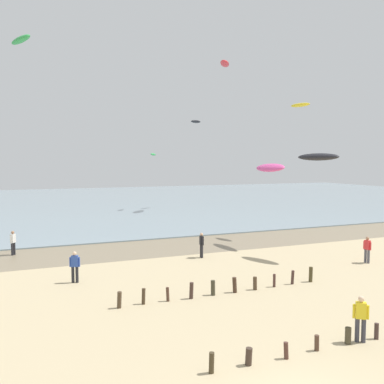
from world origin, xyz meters
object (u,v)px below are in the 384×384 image
at_px(person_far_down_beach, 202,244).
at_px(kite_aloft_4, 21,40).
at_px(kite_aloft_5, 153,154).
at_px(kite_aloft_2, 300,105).
at_px(person_mid_beach, 367,249).
at_px(kite_aloft_7, 318,157).
at_px(kite_aloft_1, 196,122).
at_px(person_nearest_camera, 361,317).
at_px(person_left_flank, 75,266).
at_px(person_right_flank, 13,242).
at_px(kite_aloft_6, 225,64).
at_px(kite_aloft_0, 270,168).

distance_m(person_far_down_beach, kite_aloft_4, 19.92).
bearing_deg(kite_aloft_5, kite_aloft_2, 42.89).
bearing_deg(kite_aloft_4, person_mid_beach, 35.16).
relative_size(kite_aloft_2, kite_aloft_7, 0.65).
bearing_deg(kite_aloft_5, kite_aloft_4, -9.44).
xyz_separation_m(person_far_down_beach, kite_aloft_1, (11.62, 28.53, 11.17)).
relative_size(person_nearest_camera, kite_aloft_7, 0.56).
distance_m(person_left_flank, kite_aloft_4, 18.28).
bearing_deg(kite_aloft_2, person_right_flank, 71.80).
height_order(person_mid_beach, kite_aloft_5, kite_aloft_5).
height_order(person_left_flank, kite_aloft_1, kite_aloft_1).
height_order(person_right_flank, kite_aloft_5, kite_aloft_5).
bearing_deg(kite_aloft_1, kite_aloft_5, -28.59).
height_order(person_nearest_camera, kite_aloft_6, kite_aloft_6).
bearing_deg(kite_aloft_4, kite_aloft_7, 37.58).
bearing_deg(person_left_flank, kite_aloft_4, 101.78).
relative_size(person_far_down_beach, kite_aloft_0, 0.52).
xyz_separation_m(person_far_down_beach, kite_aloft_7, (7.21, -2.99, 5.94)).
height_order(person_left_flank, kite_aloft_2, kite_aloft_2).
distance_m(kite_aloft_1, kite_aloft_6, 8.70).
height_order(kite_aloft_4, kite_aloft_5, kite_aloft_4).
distance_m(person_right_flank, kite_aloft_1, 34.60).
bearing_deg(person_far_down_beach, kite_aloft_6, 60.14).
bearing_deg(kite_aloft_1, person_nearest_camera, 42.83).
bearing_deg(kite_aloft_6, person_nearest_camera, -168.83).
bearing_deg(person_left_flank, person_far_down_beach, 17.92).
xyz_separation_m(person_far_down_beach, kite_aloft_5, (5.28, 28.15, 6.57)).
height_order(person_mid_beach, kite_aloft_7, kite_aloft_7).
xyz_separation_m(person_left_flank, kite_aloft_2, (19.72, 6.94, 10.44)).
relative_size(person_left_flank, kite_aloft_7, 0.56).
bearing_deg(person_left_flank, kite_aloft_7, -0.61).
bearing_deg(person_nearest_camera, person_mid_beach, 44.07).
bearing_deg(person_right_flank, kite_aloft_7, -24.56).
distance_m(person_left_flank, person_right_flank, 9.13).
height_order(kite_aloft_1, kite_aloft_4, kite_aloft_4).
bearing_deg(person_right_flank, kite_aloft_1, 44.10).
distance_m(person_right_flank, kite_aloft_4, 14.75).
xyz_separation_m(person_mid_beach, kite_aloft_7, (-2.08, 2.46, 5.94)).
bearing_deg(kite_aloft_0, person_far_down_beach, -79.29).
relative_size(person_nearest_camera, kite_aloft_6, 0.49).
bearing_deg(kite_aloft_1, person_right_flank, 12.12).
bearing_deg(kite_aloft_4, kite_aloft_5, 119.81).
relative_size(kite_aloft_6, kite_aloft_7, 1.14).
relative_size(person_right_flank, kite_aloft_7, 0.56).
xyz_separation_m(person_far_down_beach, kite_aloft_0, (6.54, 1.78, 5.15)).
distance_m(person_far_down_beach, kite_aloft_0, 8.52).
bearing_deg(person_nearest_camera, kite_aloft_4, 115.85).
height_order(person_left_flank, person_right_flank, same).
height_order(person_mid_beach, kite_aloft_4, kite_aloft_4).
height_order(person_right_flank, kite_aloft_0, kite_aloft_0).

